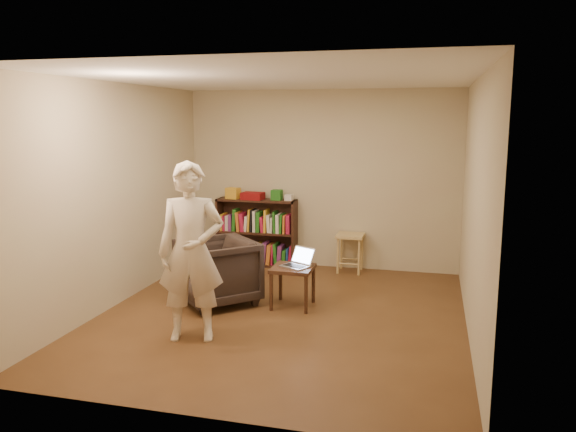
% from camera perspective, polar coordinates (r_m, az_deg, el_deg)
% --- Properties ---
extents(floor, '(4.50, 4.50, 0.00)m').
position_cam_1_polar(floor, '(6.40, -0.67, -10.09)').
color(floor, '#4C2F18').
rests_on(floor, ground).
extents(ceiling, '(4.50, 4.50, 0.00)m').
position_cam_1_polar(ceiling, '(6.03, -0.72, 13.82)').
color(ceiling, white).
rests_on(ceiling, wall_back).
extents(wall_back, '(4.00, 0.00, 4.00)m').
position_cam_1_polar(wall_back, '(8.26, 3.40, 3.70)').
color(wall_back, '#C1B992').
rests_on(wall_back, floor).
extents(wall_left, '(0.00, 4.50, 4.50)m').
position_cam_1_polar(wall_left, '(6.87, -17.02, 2.04)').
color(wall_left, '#C1B992').
rests_on(wall_left, floor).
extents(wall_right, '(0.00, 4.50, 4.50)m').
position_cam_1_polar(wall_right, '(5.89, 18.45, 0.72)').
color(wall_right, '#C1B992').
rests_on(wall_right, floor).
extents(bookshelf, '(1.20, 0.30, 1.00)m').
position_cam_1_polar(bookshelf, '(8.47, -3.16, -2.03)').
color(bookshelf, black).
rests_on(bookshelf, floor).
extents(box_yellow, '(0.22, 0.18, 0.16)m').
position_cam_1_polar(box_yellow, '(8.46, -5.61, 2.32)').
color(box_yellow, gold).
rests_on(box_yellow, bookshelf).
extents(red_cloth, '(0.33, 0.26, 0.10)m').
position_cam_1_polar(red_cloth, '(8.34, -3.60, 2.05)').
color(red_cloth, maroon).
rests_on(red_cloth, bookshelf).
extents(box_green, '(0.15, 0.15, 0.15)m').
position_cam_1_polar(box_green, '(8.28, -1.15, 2.16)').
color(box_green, '#21671B').
rests_on(box_green, bookshelf).
extents(box_white, '(0.11, 0.11, 0.09)m').
position_cam_1_polar(box_white, '(8.23, 0.09, 1.89)').
color(box_white, silver).
rests_on(box_white, bookshelf).
extents(stool, '(0.38, 0.38, 0.55)m').
position_cam_1_polar(stool, '(8.10, 6.33, -2.59)').
color(stool, tan).
rests_on(stool, floor).
extents(armchair, '(1.19, 1.19, 0.78)m').
position_cam_1_polar(armchair, '(6.76, -7.24, -5.62)').
color(armchair, '#2B221C').
rests_on(armchair, floor).
extents(side_table, '(0.47, 0.47, 0.48)m').
position_cam_1_polar(side_table, '(6.58, 0.49, -5.85)').
color(side_table, black).
rests_on(side_table, floor).
extents(laptop, '(0.41, 0.42, 0.21)m').
position_cam_1_polar(laptop, '(6.57, 1.03, -4.67)').
color(laptop, silver).
rests_on(laptop, side_table).
extents(person, '(0.74, 0.59, 1.78)m').
position_cam_1_polar(person, '(5.60, -9.81, -3.62)').
color(person, beige).
rests_on(person, floor).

